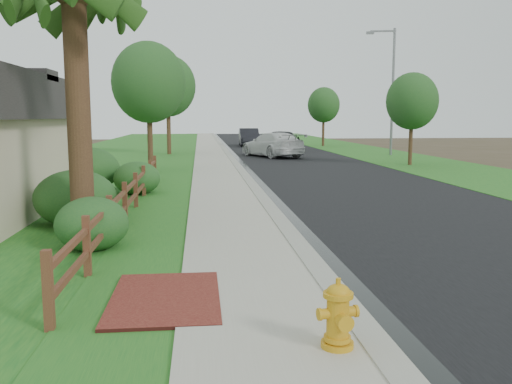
{
  "coord_description": "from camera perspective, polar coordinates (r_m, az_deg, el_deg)",
  "views": [
    {
      "loc": [
        -1.66,
        -8.86,
        2.76
      ],
      "look_at": [
        -0.37,
        3.57,
        1.02
      ],
      "focal_mm": 38.0,
      "sensor_mm": 36.0,
      "label": 1
    }
  ],
  "objects": [
    {
      "name": "tree_mid_left",
      "position": [
        40.42,
        -9.27,
        10.94
      ],
      "size": [
        4.02,
        4.02,
        7.19
      ],
      "color": "#331F15",
      "rests_on": "ground"
    },
    {
      "name": "shrub_a",
      "position": [
        11.7,
        -16.88,
        -3.24
      ],
      "size": [
        1.95,
        1.95,
        1.13
      ],
      "primitive_type": "ellipsoid",
      "rotation": [
        0.0,
        0.0,
        -0.38
      ],
      "color": "#194820",
      "rests_on": "ground"
    },
    {
      "name": "tree_far_right",
      "position": [
        51.66,
        7.14,
        9.08
      ],
      "size": [
        2.99,
        2.99,
        5.52
      ],
      "color": "#331F15",
      "rests_on": "ground"
    },
    {
      "name": "shrub_c",
      "position": [
        19.71,
        -12.43,
        1.43
      ],
      "size": [
        1.92,
        1.92,
        1.19
      ],
      "primitive_type": "ellipsoid",
      "rotation": [
        0.0,
        0.0,
        -0.19
      ],
      "color": "#194820",
      "rests_on": "ground"
    },
    {
      "name": "shrub_b",
      "position": [
        14.47,
        -18.47,
        -0.6
      ],
      "size": [
        2.45,
        2.45,
        1.43
      ],
      "primitive_type": "ellipsoid",
      "rotation": [
        0.0,
        0.0,
        -0.23
      ],
      "color": "#194820",
      "rests_on": "ground"
    },
    {
      "name": "sidewalk",
      "position": [
        43.95,
        -4.94,
        4.35
      ],
      "size": [
        2.2,
        90.0,
        0.1
      ],
      "primitive_type": "cube",
      "color": "#A5A190",
      "rests_on": "ground"
    },
    {
      "name": "shrub_d",
      "position": [
        21.09,
        -17.37,
        2.29
      ],
      "size": [
        2.62,
        2.62,
        1.64
      ],
      "primitive_type": "ellipsoid",
      "rotation": [
        0.0,
        0.0,
        0.09
      ],
      "color": "#194820",
      "rests_on": "ground"
    },
    {
      "name": "verge_far",
      "position": [
        45.87,
        10.78,
        4.35
      ],
      "size": [
        6.0,
        90.0,
        0.04
      ],
      "primitive_type": "cube",
      "color": "#19581E",
      "rests_on": "ground"
    },
    {
      "name": "wet_gutter",
      "position": [
        44.01,
        -2.79,
        4.34
      ],
      "size": [
        0.5,
        90.0,
        0.0
      ],
      "primitive_type": "cube",
      "color": "black",
      "rests_on": "road"
    },
    {
      "name": "road",
      "position": [
        44.39,
        2.19,
        4.36
      ],
      "size": [
        8.0,
        90.0,
        0.02
      ],
      "primitive_type": "cube",
      "color": "black",
      "rests_on": "ground"
    },
    {
      "name": "curb",
      "position": [
        43.99,
        -3.24,
        4.39
      ],
      "size": [
        0.4,
        90.0,
        0.12
      ],
      "primitive_type": "cube",
      "color": "gray",
      "rests_on": "ground"
    },
    {
      "name": "streetlight",
      "position": [
        40.16,
        13.97,
        10.95
      ],
      "size": [
        2.04,
        0.62,
        8.9
      ],
      "color": "slate",
      "rests_on": "ground"
    },
    {
      "name": "fire_hydrant",
      "position": [
        6.47,
        8.63,
        -12.77
      ],
      "size": [
        0.54,
        0.44,
        0.83
      ],
      "color": "gold",
      "rests_on": "sidewalk"
    },
    {
      "name": "tree_near_right",
      "position": [
        32.13,
        16.12,
        9.16
      ],
      "size": [
        2.91,
        2.91,
        5.24
      ],
      "color": "#331F15",
      "rests_on": "ground"
    },
    {
      "name": "dark_car_far",
      "position": [
        51.4,
        -0.75,
        5.79
      ],
      "size": [
        1.89,
        5.1,
        1.67
      ],
      "primitive_type": "imported",
      "rotation": [
        0.0,
        0.0,
        -0.02
      ],
      "color": "black",
      "rests_on": "road"
    },
    {
      "name": "tree_near_left",
      "position": [
        27.8,
        -11.24,
        11.23
      ],
      "size": [
        3.64,
        3.64,
        6.45
      ],
      "color": "#331F15",
      "rests_on": "ground"
    },
    {
      "name": "grass_strip",
      "position": [
        43.96,
        -7.43,
        4.29
      ],
      "size": [
        1.6,
        90.0,
        0.06
      ],
      "primitive_type": "cube",
      "color": "#19581E",
      "rests_on": "ground"
    },
    {
      "name": "white_suv",
      "position": [
        37.55,
        1.72,
        5.01
      ],
      "size": [
        4.37,
        6.24,
        1.68
      ],
      "primitive_type": "imported",
      "rotation": [
        0.0,
        0.0,
        3.53
      ],
      "color": "silver",
      "rests_on": "road"
    },
    {
      "name": "ranch_fence",
      "position": [
        15.53,
        -13.05,
        -0.21
      ],
      "size": [
        0.12,
        16.92,
        1.1
      ],
      "color": "#51271B",
      "rests_on": "ground"
    },
    {
      "name": "boulder",
      "position": [
        19.23,
        -18.93,
        0.25
      ],
      "size": [
        1.14,
        0.95,
        0.67
      ],
      "primitive_type": "ellipsoid",
      "rotation": [
        0.0,
        0.0,
        0.21
      ],
      "color": "brown",
      "rests_on": "ground"
    },
    {
      "name": "lawn_near",
      "position": [
        44.4,
        -14.17,
        4.14
      ],
      "size": [
        9.0,
        90.0,
        0.04
      ],
      "primitive_type": "cube",
      "color": "#19581E",
      "rests_on": "ground"
    },
    {
      "name": "ground",
      "position": [
        9.43,
        4.53,
        -9.11
      ],
      "size": [
        120.0,
        120.0,
        0.0
      ],
      "primitive_type": "plane",
      "color": "#3C3421"
    },
    {
      "name": "brick_patch",
      "position": [
        8.33,
        -9.51,
        -11.12
      ],
      "size": [
        1.6,
        2.4,
        0.11
      ],
      "primitive_type": "cube",
      "color": "maroon",
      "rests_on": "ground"
    },
    {
      "name": "dark_car_mid",
      "position": [
        45.5,
        2.53,
        5.51
      ],
      "size": [
        3.04,
        5.24,
        1.68
      ],
      "primitive_type": "imported",
      "rotation": [
        0.0,
        0.0,
        3.37
      ],
      "color": "black",
      "rests_on": "road"
    }
  ]
}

